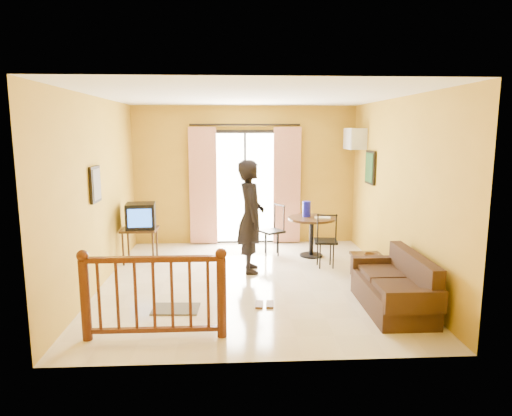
{
  "coord_description": "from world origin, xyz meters",
  "views": [
    {
      "loc": [
        -0.28,
        -6.77,
        2.31
      ],
      "look_at": [
        0.1,
        0.2,
        1.12
      ],
      "focal_mm": 32.0,
      "sensor_mm": 36.0,
      "label": 1
    }
  ],
  "objects": [
    {
      "name": "water_jug",
      "position": [
        1.1,
        1.46,
        0.88
      ],
      "size": [
        0.15,
        0.15,
        0.29
      ],
      "primitive_type": "cylinder",
      "color": "#1113A8",
      "rests_on": "dining_table"
    },
    {
      "name": "ground",
      "position": [
        0.0,
        0.0,
        0.0
      ],
      "size": [
        5.0,
        5.0,
        0.0
      ],
      "primitive_type": "plane",
      "color": "beige",
      "rests_on": "ground"
    },
    {
      "name": "television",
      "position": [
        -1.87,
        1.16,
        0.83
      ],
      "size": [
        0.54,
        0.5,
        0.44
      ],
      "rotation": [
        0.0,
        0.0,
        0.11
      ],
      "color": "black",
      "rests_on": "tv_table"
    },
    {
      "name": "coffee_table",
      "position": [
        1.85,
        -0.13,
        0.25
      ],
      "size": [
        0.47,
        0.85,
        0.38
      ],
      "color": "black",
      "rests_on": "ground"
    },
    {
      "name": "dining_table",
      "position": [
        1.19,
        1.38,
        0.58
      ],
      "size": [
        0.88,
        0.88,
        0.73
      ],
      "color": "black",
      "rests_on": "ground"
    },
    {
      "name": "picture_left",
      "position": [
        -2.22,
        -0.2,
        1.55
      ],
      "size": [
        0.05,
        0.42,
        0.52
      ],
      "color": "black",
      "rests_on": "room_shell"
    },
    {
      "name": "tv_table",
      "position": [
        -1.9,
        1.16,
        0.53
      ],
      "size": [
        0.61,
        0.51,
        0.61
      ],
      "color": "black",
      "rests_on": "ground"
    },
    {
      "name": "room_shell",
      "position": [
        0.0,
        0.0,
        1.7
      ],
      "size": [
        5.0,
        5.0,
        5.0
      ],
      "color": "white",
      "rests_on": "ground"
    },
    {
      "name": "air_conditioner",
      "position": [
        2.09,
        1.95,
        2.15
      ],
      "size": [
        0.31,
        0.6,
        0.4
      ],
      "color": "silver",
      "rests_on": "room_shell"
    },
    {
      "name": "standing_person",
      "position": [
        0.03,
        0.53,
        0.92
      ],
      "size": [
        0.47,
        0.69,
        1.84
      ],
      "primitive_type": "imported",
      "rotation": [
        0.0,
        0.0,
        1.62
      ],
      "color": "black",
      "rests_on": "ground"
    },
    {
      "name": "serving_tray",
      "position": [
        1.37,
        1.28,
        0.74
      ],
      "size": [
        0.3,
        0.22,
        0.02
      ],
      "primitive_type": "cube",
      "rotation": [
        0.0,
        0.0,
        -0.14
      ],
      "color": "beige",
      "rests_on": "dining_table"
    },
    {
      "name": "sandals",
      "position": [
        0.15,
        -1.01,
        0.01
      ],
      "size": [
        0.26,
        0.26,
        0.03
      ],
      "color": "#52341C",
      "rests_on": "ground"
    },
    {
      "name": "doormat",
      "position": [
        -1.02,
        -1.08,
        0.01
      ],
      "size": [
        0.62,
        0.43,
        0.02
      ],
      "primitive_type": "cube",
      "rotation": [
        0.0,
        0.0,
        -0.05
      ],
      "color": "#514C40",
      "rests_on": "ground"
    },
    {
      "name": "sofa",
      "position": [
        1.85,
        -1.22,
        0.28
      ],
      "size": [
        0.73,
        1.55,
        0.74
      ],
      "rotation": [
        0.0,
        0.0,
        -0.01
      ],
      "color": "#321E13",
      "rests_on": "ground"
    },
    {
      "name": "stair_balustrade",
      "position": [
        -1.15,
        -1.9,
        0.56
      ],
      "size": [
        1.63,
        0.13,
        1.04
      ],
      "color": "#471E0F",
      "rests_on": "ground"
    },
    {
      "name": "dining_chairs",
      "position": [
        0.89,
        1.1,
        0.0
      ],
      "size": [
        1.34,
        1.31,
        0.95
      ],
      "color": "black",
      "rests_on": "ground"
    },
    {
      "name": "botanical_print",
      "position": [
        2.22,
        1.3,
        1.65
      ],
      "size": [
        0.05,
        0.5,
        0.6
      ],
      "color": "black",
      "rests_on": "room_shell"
    },
    {
      "name": "balcony_door",
      "position": [
        0.0,
        2.43,
        1.19
      ],
      "size": [
        2.25,
        0.14,
        2.46
      ],
      "color": "black",
      "rests_on": "ground"
    },
    {
      "name": "bowl",
      "position": [
        1.85,
        -0.13,
        0.41
      ],
      "size": [
        0.28,
        0.28,
        0.07
      ],
      "primitive_type": "imported",
      "rotation": [
        0.0,
        0.0,
        0.39
      ],
      "color": "#52341C",
      "rests_on": "coffee_table"
    }
  ]
}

